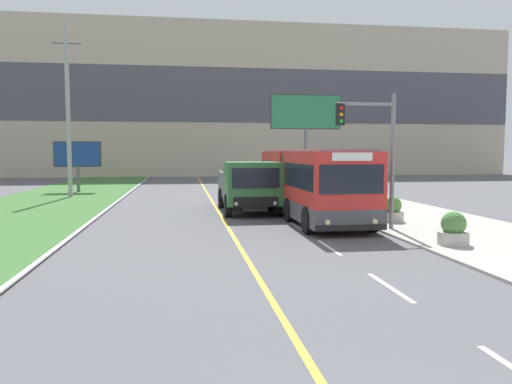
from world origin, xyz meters
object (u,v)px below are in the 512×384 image
object	(u,v)px
dump_truck	(249,187)
planter_round_near	(453,230)
planter_round_third	(349,199)
planter_round_second	(392,210)
billboard_small	(78,156)
billboard_large	(306,115)
city_bus	(309,183)
traffic_light_mast	(375,143)
utility_pole_far	(68,110)

from	to	relation	value
dump_truck	planter_round_near	world-z (taller)	dump_truck
planter_round_third	planter_round_second	bearing A→B (deg)	-89.33
billboard_small	planter_round_near	world-z (taller)	billboard_small
billboard_large	planter_round_near	distance (m)	28.29
billboard_large	planter_round_third	bearing A→B (deg)	-96.43
dump_truck	planter_round_second	xyz separation A→B (m)	(5.45, -4.18, -0.72)
city_bus	planter_round_near	xyz separation A→B (m)	(2.64, -7.70, -1.02)
billboard_large	billboard_small	world-z (taller)	billboard_large
dump_truck	planter_round_second	bearing A→B (deg)	-37.49
traffic_light_mast	planter_round_second	distance (m)	3.63
city_bus	dump_truck	bearing A→B (deg)	145.95
traffic_light_mast	billboard_large	size ratio (longest dim) A/B	0.65
traffic_light_mast	billboard_large	xyz separation A→B (m)	(3.40, 24.22, 2.82)
dump_truck	traffic_light_mast	distance (m)	7.44
city_bus	utility_pole_far	bearing A→B (deg)	137.59
utility_pole_far	traffic_light_mast	distance (m)	21.75
planter_round_second	billboard_small	bearing A→B (deg)	131.11
billboard_small	planter_round_near	bearing A→B (deg)	-56.19
billboard_large	planter_round_near	world-z (taller)	billboard_large
dump_truck	planter_round_second	world-z (taller)	dump_truck
billboard_large	planter_round_second	xyz separation A→B (m)	(-1.88, -22.41, -5.58)
planter_round_near	planter_round_third	bearing A→B (deg)	88.84
billboard_small	utility_pole_far	bearing A→B (deg)	-85.36
planter_round_second	planter_round_third	xyz separation A→B (m)	(-0.06, 5.23, -0.01)
city_bus	billboard_small	distance (m)	20.98
billboard_small	planter_round_third	distance (m)	21.12
billboard_small	planter_round_third	bearing A→B (deg)	-39.59
billboard_small	planter_round_second	xyz separation A→B (m)	(16.26, -18.63, -2.12)
planter_round_near	traffic_light_mast	bearing A→B (deg)	110.09
planter_round_near	planter_round_third	xyz separation A→B (m)	(0.21, 10.47, -0.00)
billboard_large	planter_round_third	distance (m)	18.17
dump_truck	planter_round_near	bearing A→B (deg)	-61.20
utility_pole_far	billboard_large	xyz separation A→B (m)	(17.78, 8.08, 0.44)
planter_round_near	planter_round_third	world-z (taller)	planter_round_near
dump_truck	planter_round_near	size ratio (longest dim) A/B	6.51
billboard_large	billboard_small	xyz separation A→B (m)	(-18.13, -3.78, -3.46)
dump_truck	planter_round_third	size ratio (longest dim) A/B	6.52
traffic_light_mast	billboard_small	xyz separation A→B (m)	(-14.73, 20.43, -0.64)
traffic_light_mast	planter_round_second	xyz separation A→B (m)	(1.53, 1.81, -2.75)
utility_pole_far	planter_round_third	distance (m)	18.98
traffic_light_mast	dump_truck	bearing A→B (deg)	123.23
billboard_large	planter_round_second	size ratio (longest dim) A/B	7.41
planter_round_second	planter_round_near	bearing A→B (deg)	-92.99
planter_round_third	billboard_small	bearing A→B (deg)	140.41
utility_pole_far	planter_round_third	xyz separation A→B (m)	(15.85, -9.10, -5.14)
city_bus	dump_truck	world-z (taller)	city_bus
utility_pole_far	traffic_light_mast	size ratio (longest dim) A/B	2.19
dump_truck	planter_round_second	distance (m)	6.90
billboard_large	planter_round_second	bearing A→B (deg)	-94.78
utility_pole_far	traffic_light_mast	xyz separation A→B (m)	(14.38, -16.14, -2.38)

